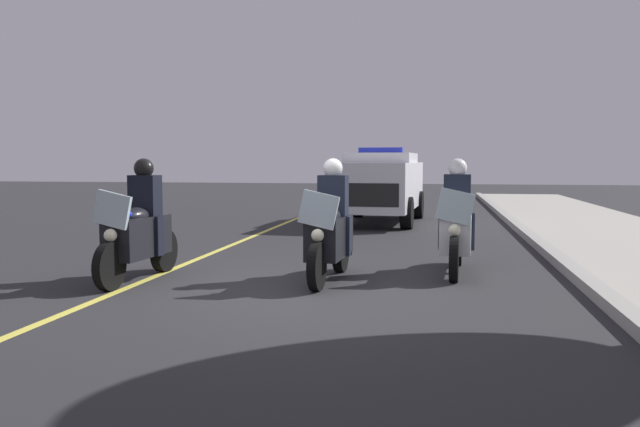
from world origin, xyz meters
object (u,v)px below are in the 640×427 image
police_motorcycle_lead_right (330,231)px  police_motorcycle_lead_left (139,231)px  police_motorcycle_trailing (456,227)px  police_suv (380,184)px

police_motorcycle_lead_right → police_motorcycle_lead_left: bearing=-80.0°
police_motorcycle_lead_right → police_motorcycle_trailing: (-0.94, 1.77, 0.00)m
police_motorcycle_lead_left → police_suv: bearing=164.3°
police_motorcycle_lead_right → police_suv: size_ratio=0.43×
police_motorcycle_lead_left → police_motorcycle_trailing: 4.64m
police_motorcycle_lead_left → police_motorcycle_trailing: same height
police_motorcycle_lead_right → police_suv: bearing=-179.6°
police_motorcycle_lead_left → police_motorcycle_lead_right: size_ratio=1.00×
police_suv → police_motorcycle_lead_right: bearing=0.4°
police_motorcycle_lead_left → police_motorcycle_lead_right: 2.69m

